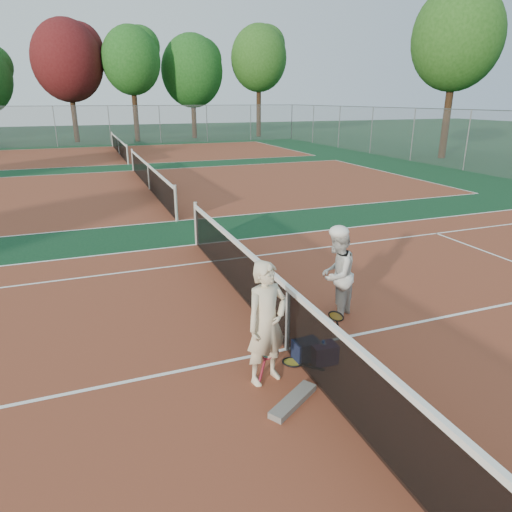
{
  "coord_description": "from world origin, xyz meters",
  "views": [
    {
      "loc": [
        -2.54,
        -5.37,
        3.51
      ],
      "look_at": [
        0.0,
        1.28,
        1.05
      ],
      "focal_mm": 32.0,
      "sensor_mm": 36.0,
      "label": 1
    }
  ],
  "objects_px": {
    "player_b": "(336,275)",
    "water_bottle": "(323,352)",
    "racket_black_held": "(336,325)",
    "sports_bag_purple": "(324,353)",
    "net_main": "(288,318)",
    "sports_bag_navy": "(306,350)",
    "racket_red": "(267,358)",
    "player_a": "(267,323)",
    "racket_spare": "(292,362)"
  },
  "relations": [
    {
      "from": "player_a",
      "to": "racket_black_held",
      "type": "bearing_deg",
      "value": 7.7
    },
    {
      "from": "racket_black_held",
      "to": "water_bottle",
      "type": "xyz_separation_m",
      "value": [
        -0.48,
        -0.49,
        -0.11
      ]
    },
    {
      "from": "racket_black_held",
      "to": "racket_spare",
      "type": "height_order",
      "value": "racket_black_held"
    },
    {
      "from": "net_main",
      "to": "racket_black_held",
      "type": "relative_size",
      "value": 21.49
    },
    {
      "from": "net_main",
      "to": "sports_bag_navy",
      "type": "height_order",
      "value": "net_main"
    },
    {
      "from": "net_main",
      "to": "player_a",
      "type": "xyz_separation_m",
      "value": [
        -0.57,
        -0.59,
        0.32
      ]
    },
    {
      "from": "racket_red",
      "to": "sports_bag_purple",
      "type": "distance_m",
      "value": 0.86
    },
    {
      "from": "player_a",
      "to": "racket_spare",
      "type": "distance_m",
      "value": 0.97
    },
    {
      "from": "racket_black_held",
      "to": "water_bottle",
      "type": "distance_m",
      "value": 0.69
    },
    {
      "from": "racket_spare",
      "to": "racket_red",
      "type": "bearing_deg",
      "value": 63.72
    },
    {
      "from": "player_a",
      "to": "racket_black_held",
      "type": "xyz_separation_m",
      "value": [
        1.38,
        0.6,
        -0.57
      ]
    },
    {
      "from": "water_bottle",
      "to": "player_b",
      "type": "bearing_deg",
      "value": 53.52
    },
    {
      "from": "net_main",
      "to": "racket_spare",
      "type": "relative_size",
      "value": 18.3
    },
    {
      "from": "racket_black_held",
      "to": "player_b",
      "type": "bearing_deg",
      "value": -164.92
    },
    {
      "from": "sports_bag_purple",
      "to": "water_bottle",
      "type": "bearing_deg",
      "value": 98.11
    },
    {
      "from": "sports_bag_navy",
      "to": "sports_bag_purple",
      "type": "xyz_separation_m",
      "value": [
        0.18,
        -0.18,
        -0.0
      ]
    },
    {
      "from": "player_a",
      "to": "sports_bag_navy",
      "type": "height_order",
      "value": "player_a"
    },
    {
      "from": "net_main",
      "to": "sports_bag_purple",
      "type": "relative_size",
      "value": 31.11
    },
    {
      "from": "racket_black_held",
      "to": "net_main",
      "type": "bearing_deg",
      "value": -45.19
    },
    {
      "from": "player_a",
      "to": "racket_spare",
      "type": "bearing_deg",
      "value": 9.1
    },
    {
      "from": "racket_black_held",
      "to": "sports_bag_purple",
      "type": "distance_m",
      "value": 0.71
    },
    {
      "from": "net_main",
      "to": "player_a",
      "type": "relative_size",
      "value": 6.64
    },
    {
      "from": "sports_bag_navy",
      "to": "water_bottle",
      "type": "distance_m",
      "value": 0.24
    },
    {
      "from": "racket_black_held",
      "to": "sports_bag_navy",
      "type": "distance_m",
      "value": 0.75
    },
    {
      "from": "player_a",
      "to": "racket_red",
      "type": "height_order",
      "value": "player_a"
    },
    {
      "from": "net_main",
      "to": "racket_black_held",
      "type": "xyz_separation_m",
      "value": [
        0.81,
        0.01,
        -0.25
      ]
    },
    {
      "from": "net_main",
      "to": "racket_black_held",
      "type": "bearing_deg",
      "value": 0.5
    },
    {
      "from": "water_bottle",
      "to": "racket_red",
      "type": "bearing_deg",
      "value": -178.18
    },
    {
      "from": "player_b",
      "to": "racket_black_held",
      "type": "xyz_separation_m",
      "value": [
        -0.38,
        -0.68,
        -0.52
      ]
    },
    {
      "from": "net_main",
      "to": "racket_red",
      "type": "bearing_deg",
      "value": -135.76
    },
    {
      "from": "player_b",
      "to": "racket_black_held",
      "type": "relative_size",
      "value": 3.02
    },
    {
      "from": "net_main",
      "to": "sports_bag_navy",
      "type": "relative_size",
      "value": 29.99
    },
    {
      "from": "net_main",
      "to": "racket_black_held",
      "type": "distance_m",
      "value": 0.85
    },
    {
      "from": "player_b",
      "to": "racket_red",
      "type": "bearing_deg",
      "value": -3.57
    },
    {
      "from": "net_main",
      "to": "racket_red",
      "type": "distance_m",
      "value": 0.77
    },
    {
      "from": "player_a",
      "to": "racket_red",
      "type": "xyz_separation_m",
      "value": [
        0.05,
        0.09,
        -0.57
      ]
    },
    {
      "from": "sports_bag_navy",
      "to": "player_a",
      "type": "bearing_deg",
      "value": -159.77
    },
    {
      "from": "net_main",
      "to": "water_bottle",
      "type": "bearing_deg",
      "value": -55.63
    },
    {
      "from": "net_main",
      "to": "racket_red",
      "type": "height_order",
      "value": "net_main"
    },
    {
      "from": "player_a",
      "to": "player_b",
      "type": "relative_size",
      "value": 1.07
    },
    {
      "from": "racket_spare",
      "to": "water_bottle",
      "type": "bearing_deg",
      "value": -148.94
    },
    {
      "from": "player_b",
      "to": "water_bottle",
      "type": "distance_m",
      "value": 1.58
    },
    {
      "from": "racket_red",
      "to": "racket_spare",
      "type": "relative_size",
      "value": 0.86
    },
    {
      "from": "water_bottle",
      "to": "sports_bag_navy",
      "type": "bearing_deg",
      "value": 140.09
    },
    {
      "from": "racket_black_held",
      "to": "sports_bag_purple",
      "type": "bearing_deg",
      "value": 1.19
    },
    {
      "from": "racket_red",
      "to": "racket_spare",
      "type": "xyz_separation_m",
      "value": [
        0.43,
        0.14,
        -0.24
      ]
    },
    {
      "from": "racket_red",
      "to": "racket_spare",
      "type": "bearing_deg",
      "value": -24.66
    },
    {
      "from": "net_main",
      "to": "racket_spare",
      "type": "bearing_deg",
      "value": -103.24
    },
    {
      "from": "water_bottle",
      "to": "racket_black_held",
      "type": "bearing_deg",
      "value": 45.31
    },
    {
      "from": "racket_red",
      "to": "racket_spare",
      "type": "distance_m",
      "value": 0.52
    }
  ]
}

